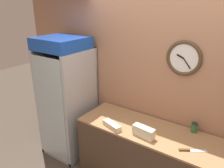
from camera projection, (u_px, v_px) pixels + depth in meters
wall_back at (167, 88)px, 2.91m from camera, size 5.20×0.10×2.70m
prep_counter at (150, 159)px, 2.94m from camera, size 1.98×0.67×0.89m
beverage_cooler at (69, 92)px, 3.52m from camera, size 0.69×0.72×1.95m
sandwich_stack_bottom at (143, 134)px, 2.64m from camera, size 0.28×0.14×0.07m
sandwich_stack_middle at (144, 130)px, 2.62m from camera, size 0.28×0.13×0.07m
sandwich_flat_left at (112, 125)px, 2.83m from camera, size 0.30×0.17×0.07m
chefs_knife at (189, 150)px, 2.40m from camera, size 0.27×0.20×0.02m
condiment_jar at (194, 128)px, 2.73m from camera, size 0.08×0.08×0.13m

